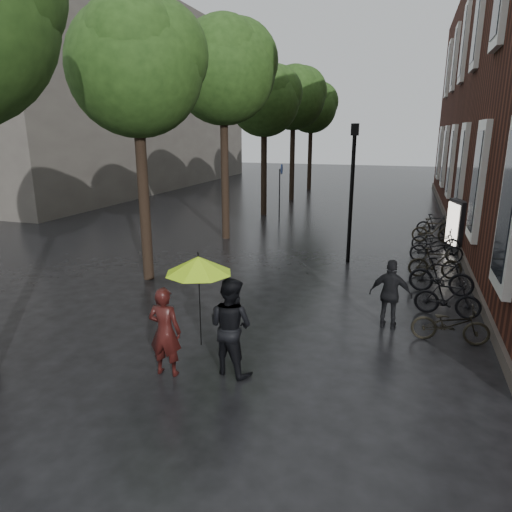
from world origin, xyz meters
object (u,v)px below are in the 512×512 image
at_px(pedestrian_walking, 391,294).
at_px(person_black, 231,326).
at_px(person_burgundy, 165,331).
at_px(ad_lightbox, 456,226).
at_px(lamp_post, 352,181).
at_px(parked_bicycles, 438,256).

bearing_deg(pedestrian_walking, person_black, 52.92).
height_order(person_burgundy, ad_lightbox, ad_lightbox).
distance_m(person_black, pedestrian_walking, 4.15).
distance_m(person_burgundy, ad_lightbox, 13.20).
relative_size(pedestrian_walking, lamp_post, 0.35).
xyz_separation_m(pedestrian_walking, parked_bicycles, (1.34, 5.35, -0.35)).
relative_size(person_burgundy, ad_lightbox, 0.89).
bearing_deg(pedestrian_walking, lamp_post, -68.24).
bearing_deg(lamp_post, parked_bicycles, 0.84).
height_order(pedestrian_walking, lamp_post, lamp_post).
bearing_deg(pedestrian_walking, ad_lightbox, -99.27).
height_order(person_burgundy, person_black, person_black).
relative_size(pedestrian_walking, parked_bicycles, 0.14).
xyz_separation_m(parked_bicycles, ad_lightbox, (0.75, 2.88, 0.51)).
xyz_separation_m(person_burgundy, parked_bicycles, (5.25, 8.88, -0.39)).
xyz_separation_m(person_burgundy, pedestrian_walking, (3.91, 3.53, -0.04)).
xyz_separation_m(person_burgundy, person_black, (1.14, 0.44, 0.08)).
distance_m(person_black, lamp_post, 8.69).
distance_m(pedestrian_walking, parked_bicycles, 5.53).
height_order(person_black, parked_bicycles, person_black).
bearing_deg(person_black, ad_lightbox, -97.06).
height_order(ad_lightbox, lamp_post, lamp_post).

